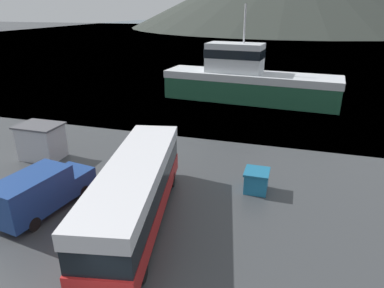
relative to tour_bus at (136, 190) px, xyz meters
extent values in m
plane|color=#3D5160|center=(2.11, 132.10, -1.82)|extent=(240.00, 240.00, 0.00)
cube|color=red|center=(0.00, -0.01, -0.88)|extent=(4.66, 11.26, 0.97)
cube|color=black|center=(0.00, -0.01, 0.16)|extent=(4.57, 11.04, 1.11)
cube|color=silver|center=(0.00, -0.01, 1.06)|extent=(4.66, 11.26, 0.70)
cube|color=black|center=(-1.07, 5.38, -0.04)|extent=(2.23, 0.50, 1.50)
cylinder|color=black|center=(-1.86, 3.53, -1.37)|extent=(0.47, 0.94, 0.90)
cylinder|color=black|center=(0.37, 3.97, -1.37)|extent=(0.47, 0.94, 0.90)
cylinder|color=black|center=(-0.36, -4.00, -1.37)|extent=(0.47, 0.94, 0.90)
cylinder|color=black|center=(1.87, -3.56, -1.37)|extent=(0.47, 0.94, 0.90)
cube|color=navy|center=(-5.23, -1.06, -0.50)|extent=(2.53, 4.15, 1.93)
cube|color=navy|center=(-4.83, 1.70, -0.94)|extent=(2.21, 1.94, 1.06)
cube|color=black|center=(-4.95, 0.89, -0.07)|extent=(1.68, 0.30, 0.68)
cylinder|color=black|center=(-5.74, 1.61, -1.47)|extent=(0.32, 0.72, 0.70)
cylinder|color=black|center=(-3.99, 1.35, -1.47)|extent=(0.32, 0.72, 0.70)
cylinder|color=black|center=(-6.24, -1.81, -1.47)|extent=(0.32, 0.72, 0.70)
cylinder|color=black|center=(-4.49, -2.07, -1.47)|extent=(0.32, 0.72, 0.70)
cube|color=#1E5138|center=(2.03, 25.39, -0.24)|extent=(19.51, 6.09, 3.17)
cube|color=silver|center=(2.03, 25.39, 0.95)|extent=(19.70, 6.15, 0.79)
cube|color=silver|center=(0.11, 25.56, 2.92)|extent=(6.39, 3.65, 3.14)
cube|color=black|center=(0.11, 25.56, 3.39)|extent=(6.52, 3.75, 0.94)
cylinder|color=#B2B2B7|center=(1.03, 25.48, 6.50)|extent=(0.20, 0.20, 4.01)
cube|color=teal|center=(5.27, 4.88, -1.25)|extent=(1.28, 1.38, 1.15)
cube|color=#1A5F86|center=(5.27, 4.88, -0.61)|extent=(1.41, 1.52, 0.13)
cube|color=#B2B2B7|center=(-9.77, 5.24, -0.64)|extent=(2.69, 2.01, 2.37)
cube|color=#4C4C51|center=(-9.77, 5.24, 0.61)|extent=(2.96, 2.21, 0.12)
camera|label=1|loc=(6.77, -13.05, 8.22)|focal=32.00mm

